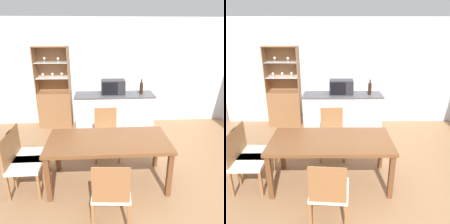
{
  "view_description": "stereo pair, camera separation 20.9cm",
  "coord_description": "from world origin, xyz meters",
  "views": [
    {
      "loc": [
        -0.79,
        -2.74,
        2.23
      ],
      "look_at": [
        -0.55,
        1.03,
        0.83
      ],
      "focal_mm": 35.0,
      "sensor_mm": 36.0,
      "label": 1
    },
    {
      "loc": [
        -0.58,
        -2.74,
        2.23
      ],
      "look_at": [
        -0.55,
        1.03,
        0.83
      ],
      "focal_mm": 35.0,
      "sensor_mm": 36.0,
      "label": 2
    }
  ],
  "objects": [
    {
      "name": "dining_chair_head_near",
      "position": [
        -0.67,
        -0.64,
        0.45
      ],
      "size": [
        0.49,
        0.49,
        0.9
      ],
      "rotation": [
        0.0,
        0.0,
        -0.08
      ],
      "color": "beige",
      "rests_on": "ground_plane"
    },
    {
      "name": "wine_bottle",
      "position": [
        0.15,
        1.9,
        1.06
      ],
      "size": [
        0.08,
        0.08,
        0.33
      ],
      "color": "black",
      "rests_on": "kitchen_counter"
    },
    {
      "name": "kitchen_counter",
      "position": [
        -0.44,
        1.93,
        0.46
      ],
      "size": [
        1.75,
        0.57,
        0.93
      ],
      "color": "silver",
      "rests_on": "ground_plane"
    },
    {
      "name": "dining_chair_side_left_near",
      "position": [
        -1.91,
        0.0,
        0.45
      ],
      "size": [
        0.46,
        0.46,
        0.9
      ],
      "rotation": [
        0.0,
        0.0,
        -1.56
      ],
      "color": "beige",
      "rests_on": "ground_plane"
    },
    {
      "name": "dining_chair_head_far",
      "position": [
        -0.66,
        0.91,
        0.45
      ],
      "size": [
        0.47,
        0.47,
        0.9
      ],
      "rotation": [
        0.0,
        0.0,
        3.17
      ],
      "color": "beige",
      "rests_on": "ground_plane"
    },
    {
      "name": "display_cabinet",
      "position": [
        -1.85,
        2.43,
        0.57
      ],
      "size": [
        0.79,
        0.37,
        1.93
      ],
      "color": "brown",
      "rests_on": "ground_plane"
    },
    {
      "name": "wall_back",
      "position": [
        0.0,
        2.63,
        1.27
      ],
      "size": [
        6.8,
        0.06,
        2.55
      ],
      "color": "silver",
      "rests_on": "ground_plane"
    },
    {
      "name": "dining_chair_side_left_far",
      "position": [
        -1.91,
        0.26,
        0.45
      ],
      "size": [
        0.46,
        0.46,
        0.9
      ],
      "rotation": [
        0.0,
        0.0,
        -1.57
      ],
      "color": "beige",
      "rests_on": "ground_plane"
    },
    {
      "name": "microwave",
      "position": [
        -0.47,
        1.97,
        1.08
      ],
      "size": [
        0.52,
        0.33,
        0.31
      ],
      "color": "#232328",
      "rests_on": "kitchen_counter"
    },
    {
      "name": "dining_table",
      "position": [
        -0.66,
        0.13,
        0.65
      ],
      "size": [
        1.79,
        0.86,
        0.73
      ],
      "color": "brown",
      "rests_on": "ground_plane"
    },
    {
      "name": "ground_plane",
      "position": [
        0.0,
        0.0,
        0.0
      ],
      "size": [
        18.0,
        18.0,
        0.0
      ],
      "primitive_type": "plane",
      "color": "#936B47"
    }
  ]
}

